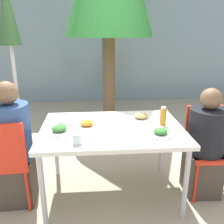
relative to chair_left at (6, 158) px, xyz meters
name	(u,v)px	position (x,y,z in m)	size (l,w,h in m)	color
ground_plane	(112,193)	(0.96, 0.12, -0.52)	(24.00, 24.00, 0.00)	tan
building_facade	(99,34)	(0.96, 3.68, 0.98)	(10.00, 0.20, 3.00)	gray
dining_table	(112,133)	(0.96, 0.12, 0.16)	(1.32, 0.92, 0.74)	silver
chair_left	(6,158)	(0.00, 0.00, 0.00)	(0.42, 0.42, 0.88)	red
person_left	(14,149)	(0.05, 0.08, 0.04)	(0.34, 0.34, 1.19)	#473D33
chair_right	(207,143)	(1.92, 0.16, 0.00)	(0.42, 0.42, 0.88)	red
person_right	(205,147)	(1.87, 0.08, -0.01)	(0.36, 0.36, 1.10)	#473D33
closed_umbrella	(9,31)	(-0.16, 1.05, 1.07)	(0.36, 0.36, 2.24)	#333333
plate_0	(160,133)	(1.36, -0.10, 0.24)	(0.22, 0.22, 0.06)	white
plate_1	(141,117)	(1.27, 0.30, 0.24)	(0.24, 0.24, 0.07)	white
plate_2	(87,125)	(0.72, 0.14, 0.24)	(0.23, 0.23, 0.06)	white
plate_3	(59,130)	(0.48, 0.03, 0.24)	(0.24, 0.24, 0.07)	white
bottle	(163,116)	(1.45, 0.15, 0.30)	(0.06, 0.06, 0.18)	#B7751E
drinking_cup	(77,139)	(0.65, -0.21, 0.26)	(0.08, 0.08, 0.09)	silver
salad_bowl	(66,120)	(0.51, 0.27, 0.24)	(0.20, 0.20, 0.05)	white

